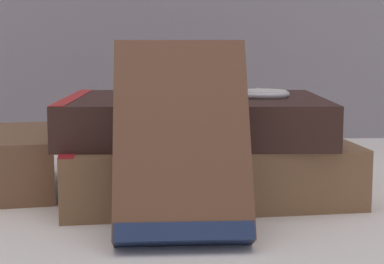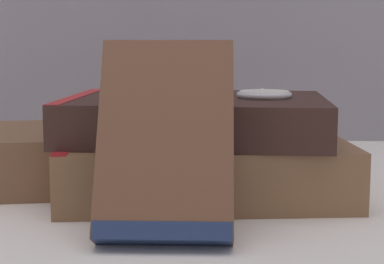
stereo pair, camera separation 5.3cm
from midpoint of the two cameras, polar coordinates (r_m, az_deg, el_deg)
name	(u,v)px [view 1 (the left image)]	position (r m, az deg, el deg)	size (l,w,h in m)	color
ground_plane	(178,209)	(0.52, -4.18, -6.89)	(3.00, 3.00, 0.00)	white
book_flat_bottom	(196,166)	(0.57, -2.28, -3.04)	(0.26, 0.19, 0.05)	brown
book_flat_top	(188,118)	(0.56, -3.04, 1.25)	(0.23, 0.17, 0.04)	#331E19
book_leaning_front	(185,147)	(0.44, -4.05, -1.37)	(0.09, 0.09, 0.14)	brown
pocket_watch	(262,94)	(0.56, 3.57, 3.40)	(0.05, 0.05, 0.01)	silver
reading_glasses	(129,153)	(0.77, -7.64, -1.90)	(0.12, 0.07, 0.00)	black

